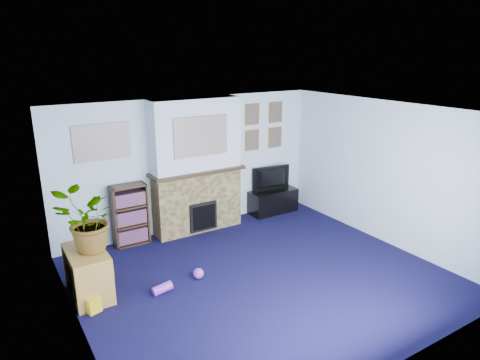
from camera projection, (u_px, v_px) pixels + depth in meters
floor at (261, 277)px, 6.24m from camera, size 5.00×4.50×0.01m
ceiling at (264, 112)px, 5.54m from camera, size 5.00×4.50×0.01m
wall_back at (191, 164)px, 7.72m from camera, size 5.00×0.04×2.40m
wall_front at (398, 267)px, 4.07m from camera, size 5.00×0.04×2.40m
wall_left at (73, 240)px, 4.63m from camera, size 0.04×4.50×2.40m
wall_right at (385, 173)px, 7.16m from camera, size 0.04×4.50×2.40m
chimney_breast at (197, 167)px, 7.56m from camera, size 1.72×0.50×2.40m
collage_main at (201, 136)px, 7.22m from camera, size 1.00×0.03×0.68m
collage_left at (102, 142)px, 6.76m from camera, size 0.90×0.03×0.58m
portrait_tl at (252, 114)px, 8.13m from camera, size 0.30×0.03×0.40m
portrait_tr at (276, 112)px, 8.41m from camera, size 0.30×0.03×0.40m
portrait_bl at (252, 140)px, 8.28m from camera, size 0.30×0.03×0.40m
portrait_br at (275, 137)px, 8.55m from camera, size 0.30×0.03×0.40m
tv_stand at (273, 202)px, 8.68m from camera, size 0.99×0.42×0.47m
television at (273, 179)px, 8.56m from camera, size 0.83×0.21×0.48m
bookshelf at (130, 216)px, 7.18m from camera, size 0.58×0.28×1.05m
sideboard at (88, 272)px, 5.68m from camera, size 0.47×0.85×0.66m
potted_plant at (87, 222)px, 5.45m from camera, size 0.89×0.81×0.84m
mantel_clock at (192, 167)px, 7.46m from camera, size 0.10×0.06×0.15m
mantel_candle at (215, 163)px, 7.68m from camera, size 0.05×0.05×0.16m
mantel_teddy at (166, 171)px, 7.21m from camera, size 0.13×0.13×0.13m
mantel_can at (229, 162)px, 7.84m from camera, size 0.07×0.07×0.13m
green_crate at (85, 287)px, 5.71m from camera, size 0.36×0.31×0.25m
toy_ball at (198, 273)px, 6.18m from camera, size 0.16×0.16×0.16m
toy_block at (93, 304)px, 5.39m from camera, size 0.21×0.21×0.20m
toy_tube at (162, 288)px, 5.81m from camera, size 0.28×0.13×0.16m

